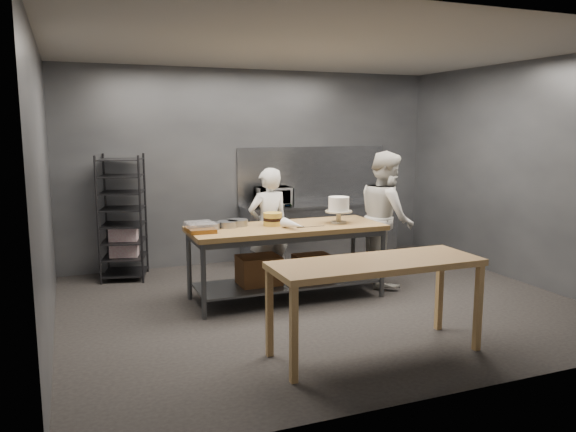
# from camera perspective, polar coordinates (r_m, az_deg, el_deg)

# --- Properties ---
(ground) EXTENTS (6.00, 6.00, 0.00)m
(ground) POSITION_cam_1_polar(r_m,az_deg,el_deg) (6.90, 3.35, -8.89)
(ground) COLOR black
(ground) RESTS_ON ground
(back_wall) EXTENTS (6.00, 0.04, 3.00)m
(back_wall) POSITION_cam_1_polar(r_m,az_deg,el_deg) (8.92, -3.37, 5.03)
(back_wall) COLOR #4C4F54
(back_wall) RESTS_ON ground
(work_table) EXTENTS (2.40, 0.90, 0.92)m
(work_table) POSITION_cam_1_polar(r_m,az_deg,el_deg) (6.97, -0.33, -3.82)
(work_table) COLOR olive
(work_table) RESTS_ON ground
(near_counter) EXTENTS (2.00, 0.70, 0.90)m
(near_counter) POSITION_cam_1_polar(r_m,az_deg,el_deg) (5.30, 8.95, -5.40)
(near_counter) COLOR olive
(near_counter) RESTS_ON ground
(back_counter) EXTENTS (2.60, 0.60, 0.90)m
(back_counter) POSITION_cam_1_polar(r_m,az_deg,el_deg) (9.12, 3.30, -1.52)
(back_counter) COLOR slate
(back_counter) RESTS_ON ground
(splashback_panel) EXTENTS (2.60, 0.02, 0.90)m
(splashback_panel) POSITION_cam_1_polar(r_m,az_deg,el_deg) (9.27, 2.57, 4.26)
(splashback_panel) COLOR slate
(splashback_panel) RESTS_ON back_counter
(speed_rack) EXTENTS (0.74, 0.77, 1.75)m
(speed_rack) POSITION_cam_1_polar(r_m,az_deg,el_deg) (8.18, -16.43, -0.24)
(speed_rack) COLOR black
(speed_rack) RESTS_ON ground
(chef_behind) EXTENTS (0.63, 0.46, 1.59)m
(chef_behind) POSITION_cam_1_polar(r_m,az_deg,el_deg) (7.50, -2.00, -1.15)
(chef_behind) COLOR white
(chef_behind) RESTS_ON ground
(chef_right) EXTENTS (0.91, 1.04, 1.81)m
(chef_right) POSITION_cam_1_polar(r_m,az_deg,el_deg) (7.70, 9.93, -0.20)
(chef_right) COLOR silver
(chef_right) RESTS_ON ground
(microwave) EXTENTS (0.54, 0.37, 0.30)m
(microwave) POSITION_cam_1_polar(r_m,az_deg,el_deg) (8.72, -1.48, 1.98)
(microwave) COLOR black
(microwave) RESTS_ON back_counter
(frosted_cake_stand) EXTENTS (0.34, 0.34, 0.33)m
(frosted_cake_stand) POSITION_cam_1_polar(r_m,az_deg,el_deg) (7.09, 5.18, 1.00)
(frosted_cake_stand) COLOR #BEB498
(frosted_cake_stand) RESTS_ON work_table
(layer_cake) EXTENTS (0.23, 0.23, 0.16)m
(layer_cake) POSITION_cam_1_polar(r_m,az_deg,el_deg) (6.91, -1.56, -0.31)
(layer_cake) COLOR gold
(layer_cake) RESTS_ON work_table
(cake_pans) EXTENTS (0.66, 0.39, 0.07)m
(cake_pans) POSITION_cam_1_polar(r_m,az_deg,el_deg) (6.82, -6.55, -0.85)
(cake_pans) COLOR gray
(cake_pans) RESTS_ON work_table
(piping_bag) EXTENTS (0.22, 0.40, 0.12)m
(piping_bag) POSITION_cam_1_polar(r_m,az_deg,el_deg) (6.64, 0.57, -0.88)
(piping_bag) COLOR white
(piping_bag) RESTS_ON work_table
(offset_spatula) EXTENTS (0.36, 0.02, 0.02)m
(offset_spatula) POSITION_cam_1_polar(r_m,az_deg,el_deg) (6.81, 1.93, -1.10)
(offset_spatula) COLOR slate
(offset_spatula) RESTS_ON work_table
(pastry_clamshells) EXTENTS (0.32, 0.37, 0.11)m
(pastry_clamshells) POSITION_cam_1_polar(r_m,az_deg,el_deg) (6.57, -8.89, -1.13)
(pastry_clamshells) COLOR #AB6922
(pastry_clamshells) RESTS_ON work_table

